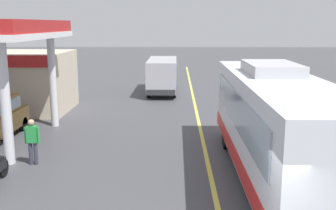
{
  "coord_description": "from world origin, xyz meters",
  "views": [
    {
      "loc": [
        -1.14,
        -6.36,
        4.95
      ],
      "look_at": [
        -1.5,
        10.0,
        1.6
      ],
      "focal_mm": 42.55,
      "sensor_mm": 36.0,
      "label": 1
    }
  ],
  "objects": [
    {
      "name": "lane_divider_stripe",
      "position": [
        0.0,
        15.0,
        0.0
      ],
      "size": [
        0.16,
        50.0,
        0.01
      ],
      "primitive_type": "cube",
      "color": "#D8CC4C",
      "rests_on": "ground"
    },
    {
      "name": "minibus_opposing_lane",
      "position": [
        -2.18,
        22.25,
        1.47
      ],
      "size": [
        2.04,
        6.13,
        2.44
      ],
      "color": "#A5A5AD",
      "rests_on": "ground"
    },
    {
      "name": "coach_bus_main",
      "position": [
        2.0,
        5.85,
        1.72
      ],
      "size": [
        2.6,
        11.04,
        3.69
      ],
      "color": "silver",
      "rests_on": "ground"
    },
    {
      "name": "ground",
      "position": [
        0.0,
        20.0,
        0.0
      ],
      "size": [
        120.0,
        120.0,
        0.0
      ],
      "primitive_type": "plane",
      "color": "#424247"
    },
    {
      "name": "pedestrian_by_shop",
      "position": [
        -6.25,
        7.09,
        0.93
      ],
      "size": [
        0.55,
        0.22,
        1.66
      ],
      "color": "#33333F",
      "rests_on": "ground"
    }
  ]
}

